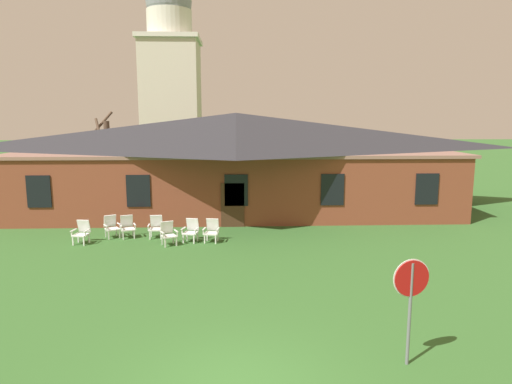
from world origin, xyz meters
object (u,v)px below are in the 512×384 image
Objects in this scene: lawn_chair_middle at (156,226)px; lawn_chair_under_eave at (212,230)px; lawn_chair_far_side at (191,230)px; lawn_chair_left_end at (127,226)px; lawn_chair_near_door at (111,226)px; lawn_chair_right_end at (168,233)px; stop_sign at (411,291)px; lawn_chair_by_porch at (82,231)px.

lawn_chair_middle is 1.00× the size of lawn_chair_under_eave.
lawn_chair_middle is 2.57m from lawn_chair_under_eave.
lawn_chair_left_end is at bearing 164.90° from lawn_chair_far_side.
lawn_chair_near_door is at bearing 166.98° from lawn_chair_far_side.
lawn_chair_far_side is at bearing -13.02° from lawn_chair_near_door.
lawn_chair_left_end is at bearing 147.36° from lawn_chair_right_end.
lawn_chair_under_eave is at bearing 115.35° from stop_sign.
lawn_chair_near_door is 1.00× the size of lawn_chair_middle.
lawn_chair_left_end is at bearing 167.21° from lawn_chair_under_eave.
lawn_chair_left_end and lawn_chair_far_side have the same top height.
lawn_chair_by_porch is 4.47m from lawn_chair_far_side.
lawn_chair_by_porch is 3.60m from lawn_chair_right_end.
lawn_chair_under_eave is at bearing -12.79° from lawn_chair_left_end.
lawn_chair_middle is at bearing 162.33° from lawn_chair_under_eave.
lawn_chair_near_door and lawn_chair_under_eave have the same top height.
lawn_chair_by_porch is 1.32m from lawn_chair_near_door.
lawn_chair_near_door is 1.00× the size of lawn_chair_far_side.
stop_sign is at bearing -55.73° from lawn_chair_right_end.
stop_sign reaches higher than lawn_chair_far_side.
stop_sign is 2.39× the size of lawn_chair_left_end.
lawn_chair_by_porch and lawn_chair_far_side have the same top height.
lawn_chair_by_porch is at bearing -179.58° from lawn_chair_under_eave.
lawn_chair_left_end is 1.00× the size of lawn_chair_under_eave.
lawn_chair_far_side is (0.89, 0.48, 0.00)m from lawn_chair_right_end.
lawn_chair_left_end is 1.00× the size of lawn_chair_right_end.
stop_sign is 13.50m from lawn_chair_left_end.
lawn_chair_near_door is 1.94m from lawn_chair_middle.
stop_sign is 2.39× the size of lawn_chair_far_side.
lawn_chair_by_porch is 1.00× the size of lawn_chair_middle.
lawn_chair_left_end is at bearing -4.27° from lawn_chair_near_door.
lawn_chair_by_porch and lawn_chair_middle have the same top height.
lawn_chair_far_side is (2.83, -0.76, 0.00)m from lawn_chair_left_end.
lawn_chair_right_end is (-6.37, 9.34, -1.12)m from stop_sign.
lawn_chair_by_porch is at bearing -164.12° from lawn_chair_middle.
stop_sign is 2.39× the size of lawn_chair_middle.
lawn_chair_right_end and lawn_chair_far_side have the same top height.
lawn_chair_near_door is at bearing 153.83° from lawn_chair_right_end.
lawn_chair_by_porch and lawn_chair_right_end have the same top height.
lawn_chair_left_end and lawn_chair_under_eave have the same top height.
stop_sign is at bearing -51.88° from lawn_chair_left_end.
lawn_chair_left_end and lawn_chair_middle have the same top height.
lawn_chair_middle is at bearing 123.87° from stop_sign.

